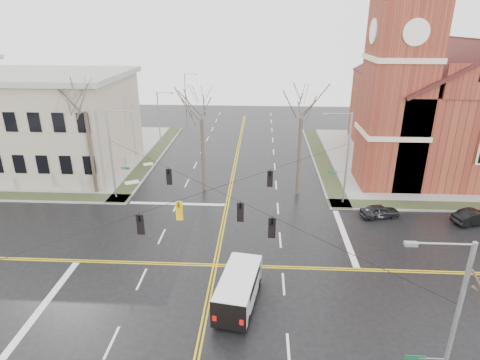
# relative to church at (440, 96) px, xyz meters

# --- Properties ---
(ground) EXTENTS (120.00, 120.00, 0.00)m
(ground) POSITION_rel_church_xyz_m (-24.76, -24.78, -8.43)
(ground) COLOR black
(ground) RESTS_ON ground
(sidewalks) EXTENTS (80.00, 80.00, 0.17)m
(sidewalks) POSITION_rel_church_xyz_m (-24.76, -24.78, -8.36)
(sidewalks) COLOR gray
(sidewalks) RESTS_ON ground
(road_markings) EXTENTS (100.00, 100.00, 0.01)m
(road_markings) POSITION_rel_church_xyz_m (-24.76, -24.78, -8.43)
(road_markings) COLOR gold
(road_markings) RESTS_ON ground
(church) EXTENTS (24.28, 27.48, 27.50)m
(church) POSITION_rel_church_xyz_m (0.00, 0.00, 0.00)
(church) COLOR maroon
(church) RESTS_ON ground
(civic_building_a) EXTENTS (18.00, 14.00, 11.00)m
(civic_building_a) POSITION_rel_church_xyz_m (-46.76, -4.78, -2.93)
(civic_building_a) COLOR gray
(civic_building_a) RESTS_ON ground
(signal_pole_ne) EXTENTS (2.75, 0.22, 9.00)m
(signal_pole_ne) POSITION_rel_church_xyz_m (-13.44, -13.28, -3.48)
(signal_pole_ne) COLOR gray
(signal_pole_ne) RESTS_ON ground
(signal_pole_nw) EXTENTS (2.75, 0.22, 9.00)m
(signal_pole_nw) POSITION_rel_church_xyz_m (-36.09, -13.28, -3.48)
(signal_pole_nw) COLOR gray
(signal_pole_nw) RESTS_ON ground
(signal_pole_se) EXTENTS (2.75, 0.22, 9.00)m
(signal_pole_se) POSITION_rel_church_xyz_m (-13.44, -36.28, -3.48)
(signal_pole_se) COLOR gray
(signal_pole_se) RESTS_ON ground
(span_wires) EXTENTS (23.02, 23.02, 0.03)m
(span_wires) POSITION_rel_church_xyz_m (-24.76, -24.78, -2.23)
(span_wires) COLOR black
(span_wires) RESTS_ON ground
(traffic_signals) EXTENTS (8.21, 8.26, 1.30)m
(traffic_signals) POSITION_rel_church_xyz_m (-24.76, -25.45, -2.98)
(traffic_signals) COLOR black
(traffic_signals) RESTS_ON ground
(streetlight_north_a) EXTENTS (2.30, 0.20, 8.00)m
(streetlight_north_a) POSITION_rel_church_xyz_m (-35.42, 3.22, -3.97)
(streetlight_north_a) COLOR gray
(streetlight_north_a) RESTS_ON ground
(streetlight_north_b) EXTENTS (2.30, 0.20, 8.00)m
(streetlight_north_b) POSITION_rel_church_xyz_m (-35.42, 23.22, -3.97)
(streetlight_north_b) COLOR gray
(streetlight_north_b) RESTS_ON ground
(cargo_van) EXTENTS (3.01, 5.80, 2.10)m
(cargo_van) POSITION_rel_church_xyz_m (-22.73, -28.84, -7.19)
(cargo_van) COLOR white
(cargo_van) RESTS_ON ground
(parked_car_a) EXTENTS (3.82, 2.21, 1.22)m
(parked_car_a) POSITION_rel_church_xyz_m (-10.45, -16.12, -7.82)
(parked_car_a) COLOR black
(parked_car_a) RESTS_ON ground
(parked_car_b) EXTENTS (4.27, 2.56, 1.33)m
(parked_car_b) POSITION_rel_church_xyz_m (-2.31, -16.92, -7.77)
(parked_car_b) COLOR black
(parked_car_b) RESTS_ON ground
(tree_nw_far) EXTENTS (4.00, 4.00, 12.76)m
(tree_nw_far) POSITION_rel_church_xyz_m (-38.79, -12.07, 0.79)
(tree_nw_far) COLOR #392E24
(tree_nw_far) RESTS_ON ground
(tree_nw_near) EXTENTS (4.00, 4.00, 11.39)m
(tree_nw_near) POSITION_rel_church_xyz_m (-27.57, -10.54, -0.19)
(tree_nw_near) COLOR #392E24
(tree_nw_near) RESTS_ON ground
(tree_ne) EXTENTS (4.00, 4.00, 11.91)m
(tree_ne) POSITION_rel_church_xyz_m (-17.64, -11.08, 0.18)
(tree_ne) COLOR #392E24
(tree_ne) RESTS_ON ground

